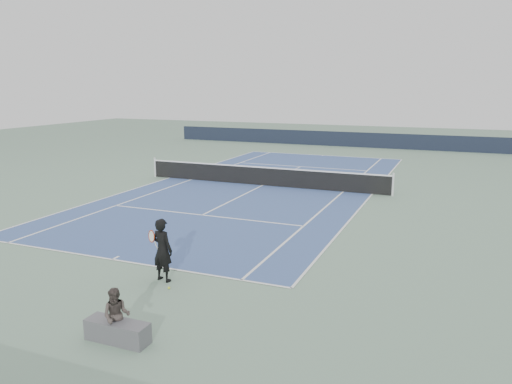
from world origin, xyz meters
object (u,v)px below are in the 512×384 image
at_px(tennis_player, 162,250).
at_px(tennis_ball, 169,288).
at_px(spectator_bench, 117,323).
at_px(tennis_net, 263,176).

bearing_deg(tennis_player, tennis_ball, -45.05).
bearing_deg(tennis_ball, spectator_bench, -80.02).
relative_size(tennis_ball, spectator_bench, 0.05).
bearing_deg(tennis_ball, tennis_player, 134.95).
bearing_deg(spectator_bench, tennis_ball, 99.98).
bearing_deg(tennis_net, tennis_ball, -78.48).
bearing_deg(tennis_player, tennis_net, 100.01).
bearing_deg(tennis_player, spectator_bench, -73.64).
xyz_separation_m(tennis_net, tennis_ball, (2.66, -13.08, -0.47)).
height_order(tennis_player, tennis_ball, tennis_player).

